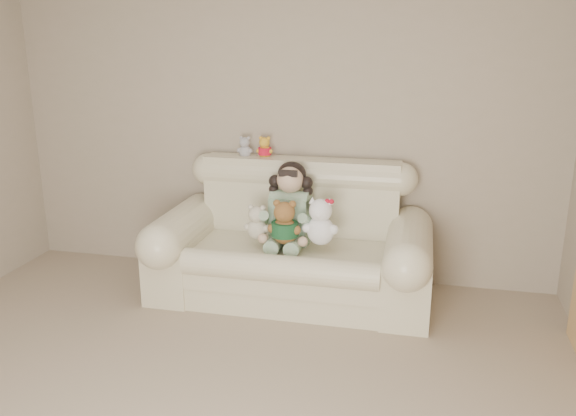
{
  "coord_description": "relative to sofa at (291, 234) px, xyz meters",
  "views": [
    {
      "loc": [
        1.15,
        -2.17,
        1.97
      ],
      "look_at": [
        0.22,
        1.9,
        0.75
      ],
      "focal_mm": 37.16,
      "sensor_mm": 36.0,
      "label": 1
    }
  ],
  "objects": [
    {
      "name": "seated_child",
      "position": [
        -0.02,
        0.08,
        0.23
      ],
      "size": [
        0.43,
        0.51,
        0.64
      ],
      "primitive_type": null,
      "rotation": [
        0.0,
        0.0,
        -0.1
      ],
      "color": "#2A6A32",
      "rests_on": "sofa"
    },
    {
      "name": "sofa",
      "position": [
        0.0,
        0.0,
        0.0
      ],
      "size": [
        2.1,
        0.95,
        1.03
      ],
      "primitive_type": null,
      "color": "beige",
      "rests_on": "floor"
    },
    {
      "name": "grey_mini_plush",
      "position": [
        -0.46,
        0.37,
        0.6
      ],
      "size": [
        0.15,
        0.12,
        0.21
      ],
      "primitive_type": null,
      "rotation": [
        0.0,
        0.0,
        -0.15
      ],
      "color": "#AFAFB6",
      "rests_on": "sofa"
    },
    {
      "name": "yellow_mini_bear",
      "position": [
        -0.3,
        0.38,
        0.6
      ],
      "size": [
        0.14,
        0.11,
        0.21
      ],
      "primitive_type": null,
      "rotation": [
        0.0,
        0.0,
        -0.08
      ],
      "color": "yellow",
      "rests_on": "sofa"
    },
    {
      "name": "brown_teddy",
      "position": [
        -0.01,
        -0.17,
        0.18
      ],
      "size": [
        0.28,
        0.24,
        0.39
      ],
      "primitive_type": null,
      "rotation": [
        0.0,
        0.0,
        -0.21
      ],
      "color": "brown",
      "rests_on": "sofa"
    },
    {
      "name": "cream_teddy",
      "position": [
        -0.23,
        -0.11,
        0.14
      ],
      "size": [
        0.22,
        0.18,
        0.31
      ],
      "primitive_type": null,
      "rotation": [
        0.0,
        0.0,
        0.14
      ],
      "color": "beige",
      "rests_on": "sofa"
    },
    {
      "name": "white_cat",
      "position": [
        0.25,
        -0.12,
        0.19
      ],
      "size": [
        0.3,
        0.25,
        0.42
      ],
      "primitive_type": null,
      "rotation": [
        0.0,
        0.0,
        -0.18
      ],
      "color": "white",
      "rests_on": "sofa"
    },
    {
      "name": "wall_back",
      "position": [
        -0.22,
        0.5,
        0.78
      ],
      "size": [
        4.5,
        0.0,
        4.5
      ],
      "primitive_type": "plane",
      "rotation": [
        1.57,
        0.0,
        0.0
      ],
      "color": "tan",
      "rests_on": "ground"
    }
  ]
}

